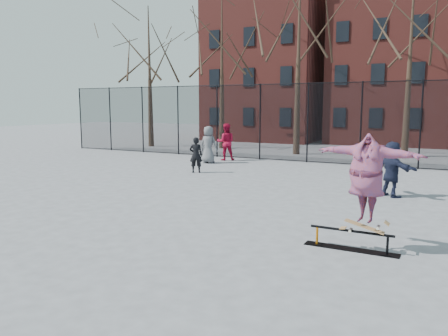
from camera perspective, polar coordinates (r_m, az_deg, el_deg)
The scene contains 11 objects.
ground at distance 10.28m, azimuth -3.48°, elevation -8.04°, with size 100.00×100.00×0.00m, color slate.
skate_rail at distance 9.22m, azimuth 16.24°, elevation -9.24°, with size 1.87×0.29×0.41m.
skateboard at distance 9.10m, azimuth 17.86°, elevation -7.58°, with size 0.83×0.20×0.10m, color #A36C41, non-canonical shape.
skater at distance 8.90m, azimuth 18.12°, elevation -1.90°, with size 2.13×0.58×1.73m, color #5E3482.
bystander_grey at distance 21.82m, azimuth -2.03°, elevation 3.07°, with size 0.90×0.59×1.85m, color #5B5C60.
bystander_black at distance 18.74m, azimuth -3.69°, elevation 1.72°, with size 0.56×0.37×1.53m, color black.
bystander_red at distance 22.92m, azimuth 0.25°, elevation 3.42°, with size 0.94×0.73×1.93m, color #AE0F2F.
bystander_navy at distance 14.73m, azimuth 21.07°, elevation -0.13°, with size 1.63×0.52×1.76m, color #1A1F35.
fence at distance 22.05m, azimuth 14.34°, elevation 5.81°, with size 34.03×0.07×4.00m.
tree_row at distance 26.52m, azimuth 16.46°, elevation 17.60°, with size 33.66×7.46×10.67m.
rowhouses at distance 34.85m, azimuth 20.96°, elevation 12.91°, with size 29.00×7.00×13.00m.
Camera 1 is at (5.14, -8.42, 2.87)m, focal length 35.00 mm.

